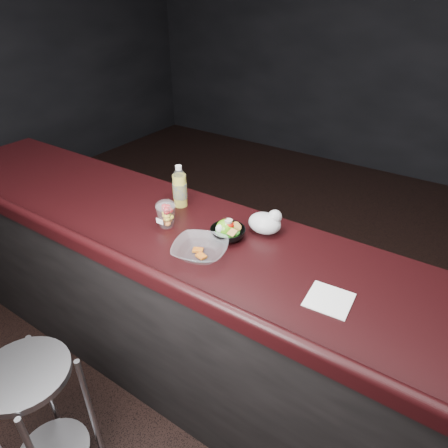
# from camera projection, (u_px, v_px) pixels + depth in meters

# --- Properties ---
(ground) EXTENTS (8.00, 8.00, 0.00)m
(ground) POSITION_uv_depth(u_px,v_px,m) (194.00, 432.00, 2.10)
(ground) COLOR black
(ground) RESTS_ON ground
(room_shell) EXTENTS (8.00, 8.00, 8.00)m
(room_shell) POSITION_uv_depth(u_px,v_px,m) (170.00, 61.00, 1.14)
(room_shell) COLOR black
(room_shell) RESTS_ON ground
(counter) EXTENTS (4.06, 0.71, 1.02)m
(counter) POSITION_uv_depth(u_px,v_px,m) (226.00, 327.00, 2.04)
(counter) COLOR black
(counter) RESTS_ON ground
(stool_left) EXTENTS (0.40, 0.40, 0.73)m
(stool_left) POSITION_uv_depth(u_px,v_px,m) (35.00, 403.00, 1.65)
(stool_left) COLOR #B6B6BB
(stool_left) RESTS_ON ground
(lemonade_bottle) EXTENTS (0.07, 0.07, 0.22)m
(lemonade_bottle) POSITION_uv_depth(u_px,v_px,m) (180.00, 189.00, 2.05)
(lemonade_bottle) COLOR yellow
(lemonade_bottle) RESTS_ON counter
(fruit_cup) EXTENTS (0.10, 0.10, 0.14)m
(fruit_cup) POSITION_uv_depth(u_px,v_px,m) (166.00, 213.00, 1.88)
(fruit_cup) COLOR white
(fruit_cup) RESTS_ON counter
(green_apple) EXTENTS (0.09, 0.09, 0.09)m
(green_apple) POSITION_uv_depth(u_px,v_px,m) (226.00, 228.00, 1.82)
(green_apple) COLOR #217B0E
(green_apple) RESTS_ON counter
(plastic_bag) EXTENTS (0.16, 0.13, 0.12)m
(plastic_bag) POSITION_uv_depth(u_px,v_px,m) (266.00, 222.00, 1.85)
(plastic_bag) COLOR silver
(plastic_bag) RESTS_ON counter
(snack_bowl) EXTENTS (0.19, 0.19, 0.09)m
(snack_bowl) POSITION_uv_depth(u_px,v_px,m) (228.00, 232.00, 1.81)
(snack_bowl) COLOR black
(snack_bowl) RESTS_ON counter
(takeout_bowl) EXTENTS (0.30, 0.30, 0.06)m
(takeout_bowl) POSITION_uv_depth(u_px,v_px,m) (200.00, 250.00, 1.70)
(takeout_bowl) COLOR silver
(takeout_bowl) RESTS_ON counter
(paper_napkin) EXTENTS (0.17, 0.17, 0.00)m
(paper_napkin) POSITION_uv_depth(u_px,v_px,m) (329.00, 300.00, 1.47)
(paper_napkin) COLOR white
(paper_napkin) RESTS_ON counter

